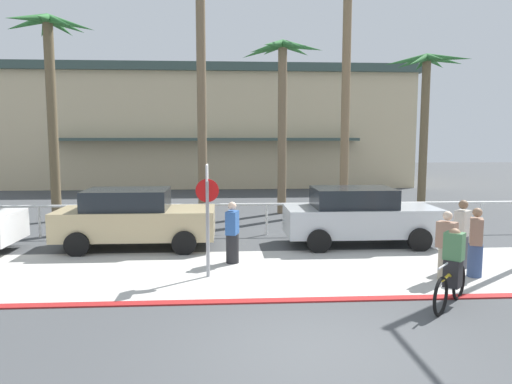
# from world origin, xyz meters

# --- Properties ---
(ground_plane) EXTENTS (80.00, 80.00, 0.00)m
(ground_plane) POSITION_xyz_m (0.00, 10.00, 0.00)
(ground_plane) COLOR #424447
(sidewalk_strip) EXTENTS (44.00, 4.00, 0.02)m
(sidewalk_strip) POSITION_xyz_m (0.00, 4.20, 0.01)
(sidewalk_strip) COLOR beige
(sidewalk_strip) RESTS_ON ground
(curb_paint) EXTENTS (44.00, 0.24, 0.03)m
(curb_paint) POSITION_xyz_m (0.00, 2.20, 0.01)
(curb_paint) COLOR maroon
(curb_paint) RESTS_ON ground
(building_backdrop) EXTENTS (25.89, 13.21, 7.49)m
(building_backdrop) POSITION_xyz_m (-2.35, 27.89, 3.76)
(building_backdrop) COLOR beige
(building_backdrop) RESTS_ON ground
(rail_fence) EXTENTS (19.21, 0.08, 1.04)m
(rail_fence) POSITION_xyz_m (-0.00, 8.50, 0.84)
(rail_fence) COLOR white
(rail_fence) RESTS_ON ground
(stop_sign_bike_lane) EXTENTS (0.52, 0.56, 2.56)m
(stop_sign_bike_lane) POSITION_xyz_m (-1.72, 3.89, 1.68)
(stop_sign_bike_lane) COLOR gray
(stop_sign_bike_lane) RESTS_ON ground
(palm_tree_2) EXTENTS (3.47, 3.73, 7.56)m
(palm_tree_2) POSITION_xyz_m (-7.67, 11.48, 5.85)
(palm_tree_2) COLOR brown
(palm_tree_2) RESTS_ON ground
(palm_tree_3) EXTENTS (2.89, 3.69, 9.77)m
(palm_tree_3) POSITION_xyz_m (-2.23, 12.22, 7.28)
(palm_tree_3) COLOR #756047
(palm_tree_3) RESTS_ON ground
(palm_tree_4) EXTENTS (3.34, 3.04, 7.02)m
(palm_tree_4) POSITION_xyz_m (0.99, 12.83, 5.44)
(palm_tree_4) COLOR #756047
(palm_tree_4) RESTS_ON ground
(palm_tree_5) EXTENTS (3.34, 2.96, 10.01)m
(palm_tree_5) POSITION_xyz_m (3.71, 13.42, 7.30)
(palm_tree_5) COLOR #846B4C
(palm_tree_5) RESTS_ON ground
(palm_tree_6) EXTENTS (3.50, 3.18, 6.73)m
(palm_tree_6) POSITION_xyz_m (7.39, 13.86, 5.21)
(palm_tree_6) COLOR brown
(palm_tree_6) RESTS_ON ground
(car_tan_1) EXTENTS (4.40, 2.02, 1.69)m
(car_tan_1) POSITION_xyz_m (-3.91, 6.88, 0.87)
(car_tan_1) COLOR tan
(car_tan_1) RESTS_ON ground
(car_silver_2) EXTENTS (4.40, 2.02, 1.69)m
(car_silver_2) POSITION_xyz_m (2.57, 6.88, 0.87)
(car_silver_2) COLOR #B2B7BC
(car_silver_2) RESTS_ON ground
(cyclist_yellow_0) EXTENTS (1.27, 1.39, 1.50)m
(cyclist_yellow_0) POSITION_xyz_m (2.94, 1.80, 0.69)
(cyclist_yellow_0) COLOR black
(cyclist_yellow_0) RESTS_ON ground
(pedestrian_0) EXTENTS (0.46, 0.47, 1.56)m
(pedestrian_0) POSITION_xyz_m (3.52, 3.30, 0.71)
(pedestrian_0) COLOR gray
(pedestrian_0) RESTS_ON ground
(pedestrian_1) EXTENTS (0.47, 0.46, 1.67)m
(pedestrian_1) POSITION_xyz_m (4.35, 4.24, 0.77)
(pedestrian_1) COLOR #4C4C51
(pedestrian_1) RESTS_ON ground
(pedestrian_2) EXTENTS (0.43, 0.47, 1.59)m
(pedestrian_2) POSITION_xyz_m (4.30, 3.51, 0.73)
(pedestrian_2) COLOR #384C7A
(pedestrian_2) RESTS_ON ground
(pedestrian_3) EXTENTS (0.39, 0.46, 1.57)m
(pedestrian_3) POSITION_xyz_m (-1.16, 5.04, 0.72)
(pedestrian_3) COLOR #232326
(pedestrian_3) RESTS_ON ground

